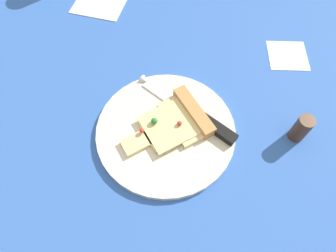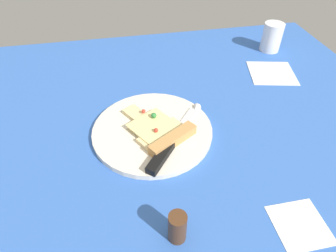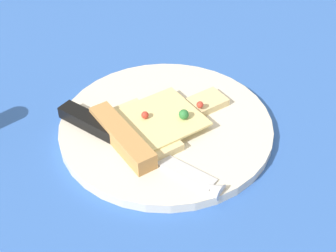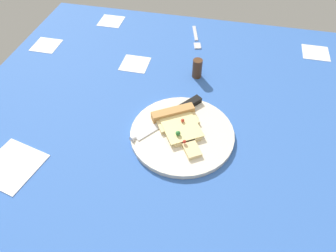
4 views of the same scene
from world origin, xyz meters
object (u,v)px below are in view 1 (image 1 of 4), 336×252
(pizza_slice, at_px, (177,122))
(pepper_shaker, at_px, (301,128))
(knife, at_px, (195,114))
(napkin, at_px, (101,1))
(plate, at_px, (166,131))

(pizza_slice, relative_size, pepper_shaker, 3.05)
(knife, relative_size, napkin, 1.56)
(plate, bearing_deg, napkin, 115.63)
(pepper_shaker, bearing_deg, napkin, 138.91)
(plate, relative_size, pepper_shaker, 4.44)
(pizza_slice, distance_m, knife, 0.04)
(pepper_shaker, height_order, napkin, pepper_shaker)
(pizza_slice, xyz_separation_m, pepper_shaker, (0.24, -0.01, 0.01))
(pizza_slice, distance_m, pepper_shaker, 0.24)
(pepper_shaker, xyz_separation_m, napkin, (-0.45, 0.39, -0.03))
(knife, bearing_deg, pizza_slice, 157.60)
(knife, bearing_deg, pepper_shaker, -61.20)
(plate, xyz_separation_m, napkin, (-0.19, 0.39, -0.00))
(plate, relative_size, pizza_slice, 1.46)
(pepper_shaker, relative_size, napkin, 0.48)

